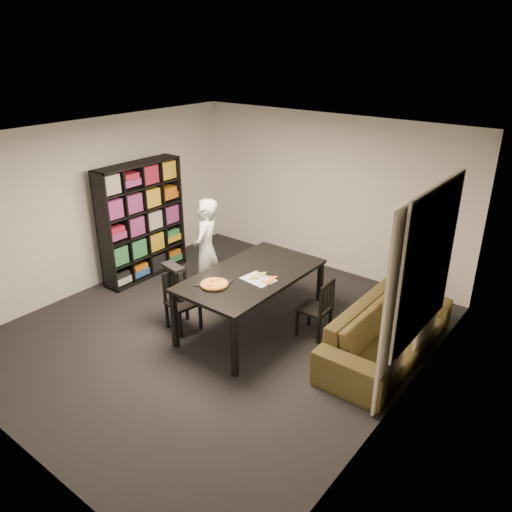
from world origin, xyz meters
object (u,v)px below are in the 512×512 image
Objects in this scene: bookshelf at (142,221)px; dining_table at (251,279)px; chair_left at (179,296)px; baking_tray at (214,283)px; person at (206,251)px; pepperoni_pizza at (214,284)px; chair_right at (320,305)px; sofa at (388,332)px.

dining_table is at bearing -6.03° from bookshelf.
chair_left is 0.72m from baking_tray.
person is at bearing 27.89° from chair_left.
baking_tray reaches higher than dining_table.
chair_right is at bearing 44.83° from pepperoni_pizza.
person is 1.23m from pepperoni_pizza.
pepperoni_pizza is at bearing 25.38° from person.
baking_tray is at bearing 119.13° from sofa.
sofa is (0.89, 0.15, -0.14)m from chair_right.
chair_right reaches higher than sofa.
person is at bearing 0.24° from bookshelf.
person is at bearing 165.92° from dining_table.
chair_left is at bearing 113.68° from sofa.
chair_right is 1.42m from baking_tray.
chair_left reaches higher than chair_right.
sofa is (2.77, 0.29, -0.47)m from person.
chair_left is (1.65, -0.81, -0.48)m from bookshelf.
person is 4.53× the size of pepperoni_pizza.
chair_left is (-0.81, -0.55, -0.29)m from dining_table.
bookshelf is at bearing 74.80° from chair_left.
dining_table is 0.55m from baking_tray.
baking_tray is (-1.02, -0.91, 0.37)m from chair_right.
baking_tray is 1.14× the size of pepperoni_pizza.
chair_right is at bearing -48.80° from chair_left.
bookshelf reaches higher than chair_left.
pepperoni_pizza is (-0.14, -0.56, 0.10)m from dining_table.
person is 1.16m from baking_tray.
chair_left is at bearing -26.14° from bookshelf.
baking_tray is at bearing -18.73° from bookshelf.
dining_table is at bearing 107.99° from sofa.
person reaches higher than chair_right.
pepperoni_pizza is at bearing -79.82° from chair_left.
pepperoni_pizza is (0.92, -0.82, 0.07)m from person.
person is at bearing 138.11° from baking_tray.
dining_table is 2.45× the size of chair_right.
chair_left is at bearing -176.07° from baking_tray.
sofa is (1.86, 1.12, -0.53)m from pepperoni_pizza.
dining_table is 1.09m from person.
chair_right is at bearing 41.76° from baking_tray.
dining_table is 0.90× the size of sofa.
dining_table is at bearing 68.84° from baking_tray.
baking_tray is (0.61, 0.04, 0.37)m from chair_left.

